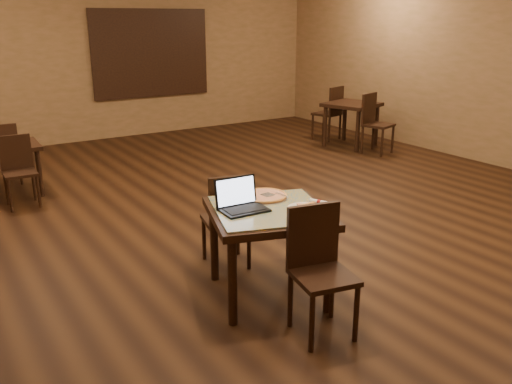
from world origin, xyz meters
TOP-DOWN VIEW (x-y plane):
  - ground at (0.00, 0.00)m, footprint 10.00×10.00m
  - wall_back at (0.00, 5.00)m, footprint 8.00×0.02m
  - wall_right at (4.00, 0.00)m, footprint 0.02×10.00m
  - mural at (0.50, 4.96)m, footprint 2.34×0.05m
  - tiled_table at (-1.32, -1.77)m, footprint 1.16×1.16m
  - chair_main_near at (-1.31, -2.39)m, footprint 0.48×0.48m
  - chair_main_far at (-1.34, -1.14)m, footprint 0.47×0.47m
  - laptop at (-1.52, -1.66)m, footprint 0.37×0.30m
  - plate at (-1.10, -1.95)m, footprint 0.27×0.27m
  - pizza_slice at (-1.10, -1.95)m, footprint 0.20×0.20m
  - pizza_pan at (-1.20, -1.53)m, footprint 0.40×0.40m
  - pizza_whole at (-1.20, -1.53)m, footprint 0.38×0.38m
  - spatula at (-1.18, -1.55)m, footprint 0.12×0.24m
  - napkin_roll at (-0.92, -1.91)m, footprint 0.10×0.16m
  - other_table_a at (3.00, 2.00)m, footprint 1.03×1.03m
  - other_table_a_chair_near at (2.97, 1.41)m, footprint 0.54×0.54m
  - other_table_a_chair_far at (3.03, 2.59)m, footprint 0.54×0.54m
  - other_table_b at (-2.59, 2.28)m, footprint 0.73×0.73m
  - other_table_b_chair_near at (-2.59, 1.78)m, footprint 0.38×0.38m
  - other_table_b_chair_far at (-2.60, 2.78)m, footprint 0.38×0.38m

SIDE VIEW (x-z plane):
  - ground at x=0.00m, z-range 0.00..0.00m
  - other_table_b_chair_near at x=-2.59m, z-range 0.06..0.91m
  - other_table_b_chair_far at x=-2.60m, z-range 0.06..0.91m
  - chair_main_far at x=-1.34m, z-range 0.06..0.96m
  - chair_main_near at x=-1.31m, z-range 0.06..1.00m
  - other_table_b at x=-2.59m, z-range 0.22..0.88m
  - other_table_a_chair_near at x=2.97m, z-range 0.06..1.07m
  - other_table_a_chair_far at x=3.03m, z-range 0.06..1.07m
  - other_table_a at x=3.00m, z-range 0.26..1.03m
  - tiled_table at x=-1.32m, z-range 0.28..1.04m
  - pizza_pan at x=-1.20m, z-range 0.76..0.77m
  - plate at x=-1.10m, z-range 0.76..0.78m
  - napkin_roll at x=-0.92m, z-range 0.76..0.80m
  - pizza_whole at x=-1.20m, z-range 0.77..0.80m
  - pizza_slice at x=-1.10m, z-range 0.78..0.80m
  - spatula at x=-1.18m, z-range 0.79..0.79m
  - laptop at x=-1.52m, z-range 0.70..0.95m
  - wall_back at x=0.00m, z-range 0.00..3.00m
  - wall_right at x=4.00m, z-range 0.00..3.00m
  - mural at x=0.50m, z-range 0.73..2.37m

